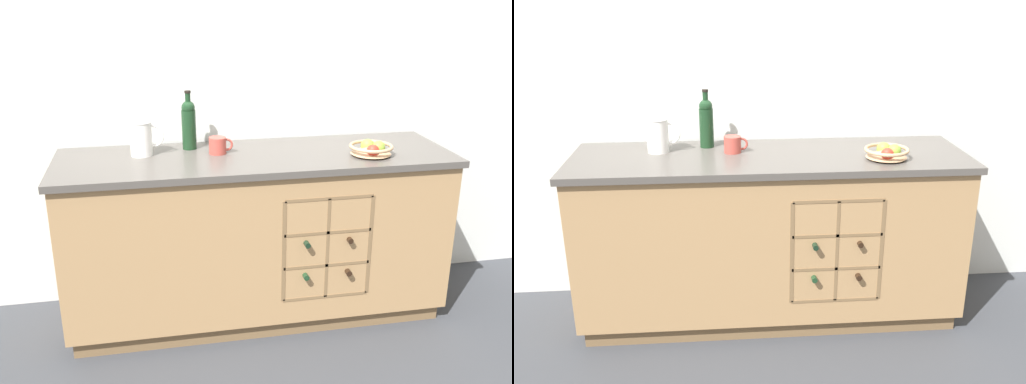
% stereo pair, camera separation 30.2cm
% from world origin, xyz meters
% --- Properties ---
extents(ground_plane, '(14.00, 14.00, 0.00)m').
position_xyz_m(ground_plane, '(0.00, 0.00, 0.00)').
color(ground_plane, '#383A3F').
extents(back_wall, '(4.42, 0.06, 2.55)m').
position_xyz_m(back_wall, '(0.00, 0.37, 1.27)').
color(back_wall, silver).
rests_on(back_wall, ground_plane).
extents(kitchen_island, '(2.06, 0.65, 0.93)m').
position_xyz_m(kitchen_island, '(0.00, -0.00, 0.47)').
color(kitchen_island, brown).
rests_on(kitchen_island, ground_plane).
extents(fruit_bowl, '(0.23, 0.23, 0.08)m').
position_xyz_m(fruit_bowl, '(0.58, -0.12, 0.97)').
color(fruit_bowl, tan).
rests_on(fruit_bowl, kitchen_island).
extents(white_pitcher, '(0.18, 0.12, 0.18)m').
position_xyz_m(white_pitcher, '(-0.58, 0.10, 1.03)').
color(white_pitcher, white).
rests_on(white_pitcher, kitchen_island).
extents(ceramic_mug, '(0.13, 0.09, 0.09)m').
position_xyz_m(ceramic_mug, '(-0.19, 0.06, 0.98)').
color(ceramic_mug, '#B7473D').
rests_on(ceramic_mug, kitchen_island).
extents(standing_wine_bottle, '(0.08, 0.08, 0.31)m').
position_xyz_m(standing_wine_bottle, '(-0.33, 0.19, 1.07)').
color(standing_wine_bottle, '#19381E').
rests_on(standing_wine_bottle, kitchen_island).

